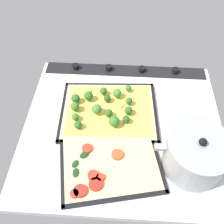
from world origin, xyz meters
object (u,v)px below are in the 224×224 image
at_px(baking_tray_front, 109,112).
at_px(cooking_pot, 196,155).
at_px(broccoli_pizza, 107,109).
at_px(veggie_pizza_back, 108,164).
at_px(baking_tray_back, 110,163).

bearing_deg(baking_tray_front, cooking_pot, 144.90).
xyz_separation_m(baking_tray_front, broccoli_pizza, (0.01, 0.00, 0.02)).
bearing_deg(broccoli_pizza, baking_tray_front, -177.80).
distance_m(veggie_pizza_back, cooking_pot, 0.28).
xyz_separation_m(broccoli_pizza, cooking_pot, (-0.30, 0.20, 0.05)).
bearing_deg(baking_tray_front, broccoli_pizza, 2.20).
bearing_deg(broccoli_pizza, baking_tray_back, 97.59).
bearing_deg(veggie_pizza_back, broccoli_pizza, -84.56).
distance_m(broccoli_pizza, baking_tray_back, 0.22).
height_order(baking_tray_front, cooking_pot, cooking_pot).
xyz_separation_m(baking_tray_back, cooking_pot, (-0.27, -0.02, 0.06)).
height_order(broccoli_pizza, cooking_pot, cooking_pot).
relative_size(baking_tray_front, broccoli_pizza, 1.07).
bearing_deg(baking_tray_front, veggie_pizza_back, 93.25).
relative_size(broccoli_pizza, veggie_pizza_back, 1.04).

